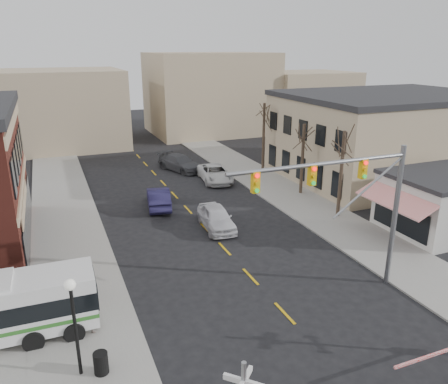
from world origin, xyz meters
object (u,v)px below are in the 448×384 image
Objects in this scene: street_lamp at (73,308)px; pedestrian_far at (53,279)px; trash_bin at (101,363)px; car_d at (180,163)px; car_b at (158,198)px; pedestrian_near at (92,314)px; car_a at (216,218)px; car_c at (215,173)px; traffic_signal_mast at (356,193)px.

pedestrian_far is (-0.78, 6.89, -2.20)m from street_lamp.
car_d reaches higher than trash_bin.
pedestrian_near reaches higher than car_b.
car_a is 12.64m from pedestrian_far.
street_lamp is 0.87× the size of car_a.
car_d is (-2.05, 5.20, 0.04)m from car_c.
street_lamp is at bearing -175.22° from traffic_signal_mast.
car_b is at bearing -138.29° from car_d.
car_d is at bearing 29.20° from pedestrian_far.
street_lamp is 27.85m from car_c.
traffic_signal_mast is 22.77m from car_c.
traffic_signal_mast reaches higher than car_d.
car_b is (7.06, 18.47, 0.25)m from trash_bin.
street_lamp reaches higher than car_b.
car_c reaches higher than trash_bin.
car_d is at bearing 87.28° from car_a.
car_c is at bearing 74.17° from car_a.
traffic_signal_mast reaches higher than pedestrian_far.
car_a is 6.65m from car_b.
traffic_signal_mast is at bearing -85.70° from car_c.
traffic_signal_mast is 2.33× the size of street_lamp.
traffic_signal_mast is at bearing -110.00° from car_d.
car_a reaches higher than car_b.
pedestrian_near is at bearing 75.56° from car_b.
trash_bin is 15.92m from car_a.
car_a reaches higher than car_d.
car_d is (12.08, 28.87, 0.25)m from trash_bin.
street_lamp is 16.38m from car_a.
trash_bin is at bearing -106.22° from pedestrian_far.
pedestrian_far is at bearing -150.41° from car_a.
traffic_signal_mast is 16.60m from pedestrian_far.
traffic_signal_mast is 5.68× the size of pedestrian_near.
car_b is at bearing 66.65° from street_lamp.
car_d is at bearing 92.50° from traffic_signal_mast.
car_c is (4.23, 11.21, -0.05)m from car_a.
car_a is 2.78× the size of pedestrian_far.
pedestrian_far is at bearing -127.09° from car_c.
trash_bin is 31.30m from car_d.
car_b reaches higher than trash_bin.
street_lamp is 4.57× the size of trash_bin.
car_c is (14.13, 23.67, 0.21)m from trash_bin.
car_c is at bearing 59.17° from trash_bin.
car_b is 16.98m from pedestrian_near.
street_lamp is at bearing 76.62° from car_b.
car_c is 22.78m from pedestrian_far.
pedestrian_near is (-14.09, -20.66, 0.21)m from car_c.
pedestrian_far reaches higher than pedestrian_near.
car_a is at bearing 125.29° from car_b.
street_lamp is 0.75× the size of car_c.
traffic_signal_mast is 2.03× the size of car_a.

